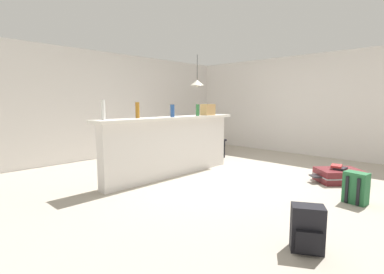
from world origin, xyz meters
name	(u,v)px	position (x,y,z in m)	size (l,w,h in m)	color
ground_plane	(222,175)	(0.00, 0.00, -0.03)	(13.00, 13.00, 0.05)	#ADA393
wall_back	(128,105)	(0.00, 3.05, 1.25)	(6.60, 0.10, 2.50)	silver
wall_right	(284,105)	(3.05, 0.30, 1.25)	(0.10, 6.00, 2.50)	silver
partition_half_wall	(172,148)	(-0.75, 0.57, 0.51)	(2.80, 0.20, 1.02)	silver
bar_countertop	(172,118)	(-0.75, 0.57, 1.05)	(2.96, 0.40, 0.05)	white
bottle_white	(103,110)	(-2.02, 0.65, 1.22)	(0.06, 0.06, 0.29)	silver
bottle_amber	(137,110)	(-1.41, 0.66, 1.20)	(0.07, 0.07, 0.26)	#9E661E
bottle_blue	(172,111)	(-0.79, 0.50, 1.18)	(0.07, 0.07, 0.22)	#284C89
bottle_green	(198,110)	(-0.17, 0.47, 1.18)	(0.07, 0.07, 0.22)	#2D6B38
bottle_clear	(213,109)	(0.48, 0.64, 1.18)	(0.07, 0.07, 0.22)	silver
grocery_bag	(208,110)	(0.17, 0.51, 1.18)	(0.26, 0.18, 0.22)	tan
dining_table	(198,129)	(1.18, 1.69, 0.65)	(1.10, 0.80, 0.74)	#332319
dining_chair_near_partition	(212,136)	(1.08, 1.14, 0.52)	(0.43, 0.43, 0.93)	black
pendant_lamp	(197,83)	(1.17, 1.73, 1.81)	(0.34, 0.34, 0.80)	black
suitcase_flat_maroon	(339,176)	(0.90, -1.76, 0.11)	(0.84, 0.83, 0.22)	maroon
backpack_green	(356,188)	(-0.01, -2.24, 0.20)	(0.28, 0.30, 0.42)	#286B3D
backpack_black	(307,230)	(-1.68, -2.27, 0.20)	(0.32, 0.33, 0.42)	black
book_stack	(338,167)	(0.90, -1.75, 0.25)	(0.25, 0.24, 0.07)	black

